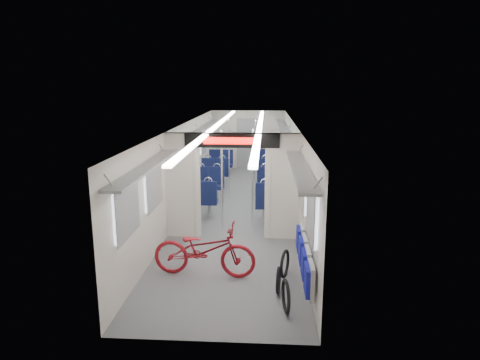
{
  "coord_description": "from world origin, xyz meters",
  "views": [
    {
      "loc": [
        0.71,
        -10.97,
        3.3
      ],
      "look_at": [
        0.14,
        -1.6,
        1.2
      ],
      "focal_mm": 32.0,
      "sensor_mm": 36.0,
      "label": 1
    }
  ],
  "objects": [
    {
      "name": "stanchion_near_right",
      "position": [
        0.41,
        -1.21,
        1.15
      ],
      "size": [
        0.04,
        0.04,
        2.3
      ],
      "primitive_type": "cylinder",
      "color": "silver",
      "rests_on": "ground"
    },
    {
      "name": "stanchion_far_left",
      "position": [
        -0.4,
        1.8,
        1.15
      ],
      "size": [
        0.04,
        0.04,
        2.3
      ],
      "primitive_type": "cylinder",
      "color": "silver",
      "rests_on": "ground"
    },
    {
      "name": "seat_bay_far_right",
      "position": [
        0.93,
        3.54,
        0.55
      ],
      "size": [
        0.92,
        2.11,
        1.11
      ],
      "color": "#0C1337",
      "rests_on": "ground"
    },
    {
      "name": "bike_hoop_b",
      "position": [
        0.94,
        -4.59,
        0.2
      ],
      "size": [
        0.11,
        0.45,
        0.44
      ],
      "primitive_type": "torus",
      "rotation": [
        1.57,
        0.0,
        1.44
      ],
      "color": "black",
      "rests_on": "ground"
    },
    {
      "name": "seat_bay_near_right",
      "position": [
        0.93,
        -0.01,
        0.55
      ],
      "size": [
        0.92,
        2.12,
        1.11
      ],
      "color": "#0C1337",
      "rests_on": "ground"
    },
    {
      "name": "seat_bay_far_left",
      "position": [
        -0.94,
        3.59,
        0.53
      ],
      "size": [
        0.89,
        1.97,
        1.07
      ],
      "color": "#0C1337",
      "rests_on": "ground"
    },
    {
      "name": "bike_hoop_a",
      "position": [
        1.03,
        -5.18,
        0.23
      ],
      "size": [
        0.13,
        0.51,
        0.51
      ],
      "primitive_type": "torus",
      "rotation": [
        1.57,
        0.0,
        1.72
      ],
      "color": "black",
      "rests_on": "ground"
    },
    {
      "name": "bicycle",
      "position": [
        -0.34,
        -4.01,
        0.48
      ],
      "size": [
        1.86,
        0.79,
        0.95
      ],
      "primitive_type": "imported",
      "rotation": [
        0.0,
        0.0,
        1.48
      ],
      "color": "maroon",
      "rests_on": "ground"
    },
    {
      "name": "carriage",
      "position": [
        0.0,
        -0.27,
        1.5
      ],
      "size": [
        12.0,
        12.02,
        2.31
      ],
      "color": "#515456",
      "rests_on": "ground"
    },
    {
      "name": "seat_bay_near_left",
      "position": [
        -0.93,
        0.19,
        0.53
      ],
      "size": [
        0.89,
        1.98,
        1.07
      ],
      "color": "#0C1337",
      "rests_on": "ground"
    },
    {
      "name": "flip_bench",
      "position": [
        1.35,
        -4.48,
        0.58
      ],
      "size": [
        0.12,
        2.08,
        0.49
      ],
      "color": "gray",
      "rests_on": "carriage"
    },
    {
      "name": "bike_hoop_c",
      "position": [
        1.07,
        -4.01,
        0.23
      ],
      "size": [
        0.2,
        0.49,
        0.5
      ],
      "primitive_type": "torus",
      "rotation": [
        1.57,
        0.0,
        1.27
      ],
      "color": "black",
      "rests_on": "ground"
    },
    {
      "name": "stanchion_near_left",
      "position": [
        -0.28,
        -1.45,
        1.15
      ],
      "size": [
        0.05,
        0.05,
        2.3
      ],
      "primitive_type": "cylinder",
      "color": "silver",
      "rests_on": "ground"
    },
    {
      "name": "stanchion_far_right",
      "position": [
        0.39,
        1.51,
        1.15
      ],
      "size": [
        0.04,
        0.04,
        2.3
      ],
      "primitive_type": "cylinder",
      "color": "silver",
      "rests_on": "ground"
    }
  ]
}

